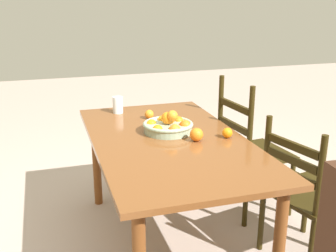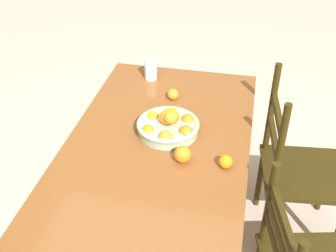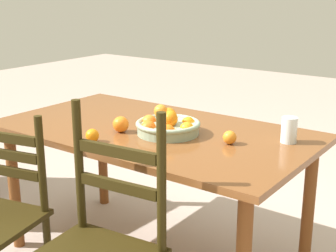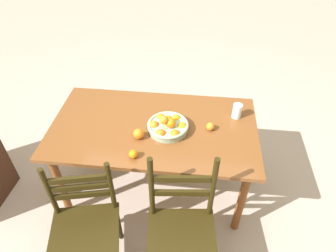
{
  "view_description": "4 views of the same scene",
  "coord_description": "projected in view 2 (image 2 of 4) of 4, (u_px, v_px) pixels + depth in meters",
  "views": [
    {
      "loc": [
        2.24,
        -0.69,
        1.57
      ],
      "look_at": [
        -0.12,
        0.03,
        0.78
      ],
      "focal_mm": 44.32,
      "sensor_mm": 36.0,
      "label": 1
    },
    {
      "loc": [
        1.59,
        0.39,
        2.01
      ],
      "look_at": [
        -0.12,
        0.03,
        0.78
      ],
      "focal_mm": 45.6,
      "sensor_mm": 36.0,
      "label": 2
    },
    {
      "loc": [
        -1.44,
        1.85,
        1.43
      ],
      "look_at": [
        -0.12,
        0.03,
        0.78
      ],
      "focal_mm": 51.57,
      "sensor_mm": 36.0,
      "label": 3
    },
    {
      "loc": [
        -0.31,
        1.73,
        2.29
      ],
      "look_at": [
        -0.12,
        0.03,
        0.78
      ],
      "focal_mm": 32.14,
      "sensor_mm": 36.0,
      "label": 4
    }
  ],
  "objects": [
    {
      "name": "ground_plane",
      "position": [
        158.0,
        245.0,
        2.49
      ],
      "size": [
        12.0,
        12.0,
        0.0
      ],
      "primitive_type": "plane",
      "color": "#B29E91"
    },
    {
      "name": "dining_table",
      "position": [
        157.0,
        159.0,
        2.12
      ],
      "size": [
        1.6,
        0.89,
        0.74
      ],
      "color": "brown",
      "rests_on": "ground"
    },
    {
      "name": "chair_by_cabinet",
      "position": [
        296.0,
        171.0,
        2.33
      ],
      "size": [
        0.49,
        0.49,
        1.01
      ],
      "rotation": [
        0.0,
        0.0,
        3.25
      ],
      "color": "black",
      "rests_on": "ground"
    },
    {
      "name": "fruit_bowl",
      "position": [
        169.0,
        125.0,
        2.13
      ],
      "size": [
        0.32,
        0.32,
        0.15
      ],
      "color": "#94AA8C",
      "rests_on": "dining_table"
    },
    {
      "name": "orange_loose_0",
      "position": [
        173.0,
        94.0,
        2.4
      ],
      "size": [
        0.06,
        0.06,
        0.06
      ],
      "primitive_type": "sphere",
      "color": "orange",
      "rests_on": "dining_table"
    },
    {
      "name": "orange_loose_1",
      "position": [
        226.0,
        162.0,
        1.92
      ],
      "size": [
        0.06,
        0.06,
        0.06
      ],
      "primitive_type": "sphere",
      "color": "orange",
      "rests_on": "dining_table"
    },
    {
      "name": "orange_loose_2",
      "position": [
        183.0,
        154.0,
        1.95
      ],
      "size": [
        0.08,
        0.08,
        0.08
      ],
      "primitive_type": "sphere",
      "color": "orange",
      "rests_on": "dining_table"
    },
    {
      "name": "drinking_glass",
      "position": [
        151.0,
        70.0,
        2.58
      ],
      "size": [
        0.07,
        0.07,
        0.12
      ],
      "primitive_type": "cylinder",
      "color": "silver",
      "rests_on": "dining_table"
    }
  ]
}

